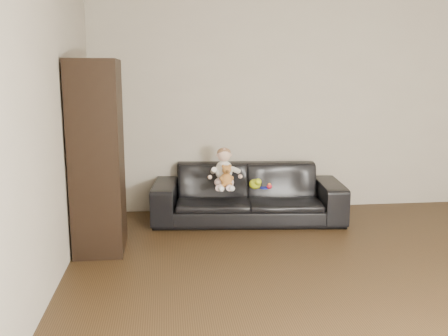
{
  "coord_description": "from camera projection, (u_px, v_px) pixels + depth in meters",
  "views": [
    {
      "loc": [
        -1.63,
        -3.19,
        1.65
      ],
      "look_at": [
        -1.0,
        2.15,
        0.63
      ],
      "focal_mm": 40.0,
      "sensor_mm": 36.0,
      "label": 1
    }
  ],
  "objects": [
    {
      "name": "floor",
      "position": [
        395.0,
        305.0,
        3.61
      ],
      "size": [
        5.5,
        5.5,
        0.0
      ],
      "primitive_type": "plane",
      "color": "#372513",
      "rests_on": "ground"
    },
    {
      "name": "toy_rattle",
      "position": [
        269.0,
        186.0,
        5.44
      ],
      "size": [
        0.06,
        0.06,
        0.06
      ],
      "primitive_type": "sphere",
      "rotation": [
        0.0,
        0.0,
        -0.12
      ],
      "color": "red",
      "rests_on": "sofa"
    },
    {
      "name": "shelf_item",
      "position": [
        98.0,
        114.0,
        4.53
      ],
      "size": [
        0.18,
        0.25,
        0.28
      ],
      "primitive_type": "cube",
      "rotation": [
        0.0,
        0.0,
        0.01
      ],
      "color": "silver",
      "rests_on": "cabinet"
    },
    {
      "name": "teddy_bear",
      "position": [
        227.0,
        176.0,
        5.34
      ],
      "size": [
        0.15,
        0.15,
        0.23
      ],
      "rotation": [
        0.0,
        0.0,
        -0.21
      ],
      "color": "#AD6F31",
      "rests_on": "sofa"
    },
    {
      "name": "sofa",
      "position": [
        248.0,
        193.0,
        5.67
      ],
      "size": [
        2.2,
        1.03,
        0.62
      ],
      "primitive_type": "imported",
      "rotation": [
        0.0,
        0.0,
        -0.1
      ],
      "color": "black",
      "rests_on": "floor"
    },
    {
      "name": "toy_blue_disc",
      "position": [
        264.0,
        188.0,
        5.47
      ],
      "size": [
        0.1,
        0.1,
        0.01
      ],
      "primitive_type": "cylinder",
      "rotation": [
        0.0,
        0.0,
        0.12
      ],
      "color": "#171FB8",
      "rests_on": "sofa"
    },
    {
      "name": "baby",
      "position": [
        224.0,
        170.0,
        5.47
      ],
      "size": [
        0.34,
        0.41,
        0.44
      ],
      "rotation": [
        0.0,
        0.0,
        -0.33
      ],
      "color": "#FBD4D5",
      "rests_on": "sofa"
    },
    {
      "name": "wall_back",
      "position": [
        300.0,
        103.0,
        6.05
      ],
      "size": [
        5.0,
        0.0,
        5.0
      ],
      "primitive_type": "plane",
      "rotation": [
        1.57,
        0.0,
        0.0
      ],
      "color": "#B2A996",
      "rests_on": "ground"
    },
    {
      "name": "toy_green",
      "position": [
        255.0,
        184.0,
        5.44
      ],
      "size": [
        0.16,
        0.18,
        0.11
      ],
      "primitive_type": "ellipsoid",
      "rotation": [
        0.0,
        0.0,
        0.22
      ],
      "color": "#AFC717",
      "rests_on": "sofa"
    },
    {
      "name": "cabinet",
      "position": [
        97.0,
        157.0,
        4.6
      ],
      "size": [
        0.45,
        0.61,
        1.78
      ],
      "primitive_type": "cube",
      "rotation": [
        0.0,
        0.0,
        0.01
      ],
      "color": "black",
      "rests_on": "floor"
    },
    {
      "name": "wall_left",
      "position": [
        24.0,
        131.0,
        3.08
      ],
      "size": [
        0.0,
        5.5,
        5.5
      ],
      "primitive_type": "plane",
      "rotation": [
        1.57,
        0.0,
        1.57
      ],
      "color": "#B2A996",
      "rests_on": "ground"
    }
  ]
}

